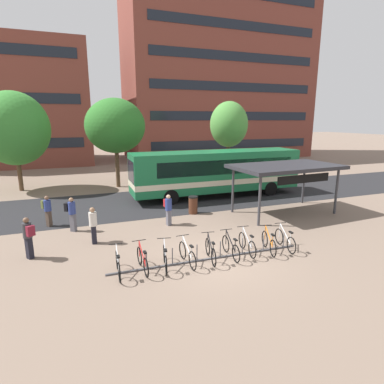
% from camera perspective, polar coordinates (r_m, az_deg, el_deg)
% --- Properties ---
extents(ground, '(200.00, 200.00, 0.00)m').
position_cam_1_polar(ground, '(12.76, 4.32, -11.77)').
color(ground, '#7A6656').
extents(bus_lane_asphalt, '(80.00, 7.20, 0.01)m').
position_cam_1_polar(bus_lane_asphalt, '(21.12, -6.31, -1.68)').
color(bus_lane_asphalt, '#232326').
rests_on(bus_lane_asphalt, ground).
extents(city_bus, '(12.04, 2.65, 3.20)m').
position_cam_1_polar(city_bus, '(22.14, 4.35, 3.74)').
color(city_bus, '#196B3D').
rests_on(city_bus, ground).
extents(bike_rack, '(7.84, 0.21, 0.70)m').
position_cam_1_polar(bike_rack, '(12.51, 3.06, -11.81)').
color(bike_rack, '#47474C').
rests_on(bike_rack, ground).
extents(parked_bicycle_white_0, '(0.52, 1.72, 0.99)m').
position_cam_1_polar(parked_bicycle_white_0, '(11.55, -13.31, -12.79)').
color(parked_bicycle_white_0, black).
rests_on(parked_bicycle_white_0, ground).
extents(parked_bicycle_red_1, '(0.52, 1.72, 0.99)m').
position_cam_1_polar(parked_bicycle_red_1, '(11.69, -8.98, -12.25)').
color(parked_bicycle_red_1, black).
rests_on(parked_bicycle_red_1, ground).
extents(parked_bicycle_silver_2, '(0.56, 1.70, 0.99)m').
position_cam_1_polar(parked_bicycle_silver_2, '(11.78, -4.91, -11.93)').
color(parked_bicycle_silver_2, black).
rests_on(parked_bicycle_silver_2, ground).
extents(parked_bicycle_white_3, '(0.52, 1.72, 0.99)m').
position_cam_1_polar(parked_bicycle_white_3, '(12.03, -0.85, -11.31)').
color(parked_bicycle_white_3, black).
rests_on(parked_bicycle_white_3, ground).
extents(parked_bicycle_black_4, '(0.53, 1.70, 0.99)m').
position_cam_1_polar(parked_bicycle_black_4, '(12.34, 3.39, -10.69)').
color(parked_bicycle_black_4, black).
rests_on(parked_bicycle_black_4, ground).
extents(parked_bicycle_black_5, '(0.52, 1.72, 0.99)m').
position_cam_1_polar(parked_bicycle_black_5, '(12.71, 7.05, -10.04)').
color(parked_bicycle_black_5, black).
rests_on(parked_bicycle_black_5, ground).
extents(parked_bicycle_silver_6, '(0.52, 1.72, 0.99)m').
position_cam_1_polar(parked_bicycle_silver_6, '(13.16, 9.99, -9.32)').
color(parked_bicycle_silver_6, black).
rests_on(parked_bicycle_silver_6, ground).
extents(parked_bicycle_orange_7, '(0.62, 1.68, 0.99)m').
position_cam_1_polar(parked_bicycle_orange_7, '(13.48, 13.79, -8.96)').
color(parked_bicycle_orange_7, black).
rests_on(parked_bicycle_orange_7, ground).
extents(parked_bicycle_white_8, '(0.52, 1.72, 0.99)m').
position_cam_1_polar(parked_bicycle_white_8, '(13.93, 16.57, -8.38)').
color(parked_bicycle_white_8, black).
rests_on(parked_bicycle_white_8, ground).
extents(transit_shelter, '(6.28, 3.76, 2.83)m').
position_cam_1_polar(transit_shelter, '(18.61, 16.77, 4.19)').
color(transit_shelter, '#38383D').
rests_on(transit_shelter, ground).
extents(commuter_black_pack_0, '(0.60, 0.57, 1.70)m').
position_cam_1_polar(commuter_black_pack_0, '(16.28, -21.06, -3.40)').
color(commuter_black_pack_0, '#565660').
rests_on(commuter_black_pack_0, ground).
extents(commuter_red_pack_1, '(0.38, 0.56, 1.62)m').
position_cam_1_polar(commuter_red_pack_1, '(16.15, -4.34, -2.85)').
color(commuter_red_pack_1, '#565660').
rests_on(commuter_red_pack_1, ground).
extents(commuter_maroon_pack_2, '(0.55, 0.60, 1.68)m').
position_cam_1_polar(commuter_maroon_pack_2, '(13.80, -27.65, -6.98)').
color(commuter_maroon_pack_2, black).
rests_on(commuter_maroon_pack_2, ground).
extents(commuter_navy_pack_3, '(0.35, 0.53, 1.65)m').
position_cam_1_polar(commuter_navy_pack_3, '(14.42, -17.56, -5.34)').
color(commuter_navy_pack_3, black).
rests_on(commuter_navy_pack_3, ground).
extents(commuter_olive_pack_4, '(0.56, 0.60, 1.61)m').
position_cam_1_polar(commuter_olive_pack_4, '(17.52, -24.82, -2.80)').
color(commuter_olive_pack_4, '#47382D').
rests_on(commuter_olive_pack_4, ground).
extents(trash_bin, '(0.55, 0.55, 1.03)m').
position_cam_1_polar(trash_bin, '(18.17, 0.19, -2.35)').
color(trash_bin, '#4C2819').
rests_on(trash_bin, ground).
extents(street_tree_0, '(3.28, 3.28, 6.88)m').
position_cam_1_polar(street_tree_0, '(27.95, 6.73, 12.08)').
color(street_tree_0, brown).
rests_on(street_tree_0, ground).
extents(street_tree_1, '(4.63, 4.63, 6.98)m').
position_cam_1_polar(street_tree_1, '(25.68, -13.79, 11.59)').
color(street_tree_1, brown).
rests_on(street_tree_1, ground).
extents(street_tree_2, '(5.02, 5.02, 7.40)m').
position_cam_1_polar(street_tree_2, '(26.98, -29.64, 9.99)').
color(street_tree_2, brown).
rests_on(street_tree_2, ground).
extents(building_left_wing, '(17.03, 12.96, 14.13)m').
position_cam_1_polar(building_left_wing, '(44.95, -29.59, 13.62)').
color(building_left_wing, brown).
rests_on(building_left_wing, ground).
extents(building_right_wing, '(25.57, 11.65, 25.31)m').
position_cam_1_polar(building_right_wing, '(48.01, 4.61, 21.79)').
color(building_right_wing, brown).
rests_on(building_right_wing, ground).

